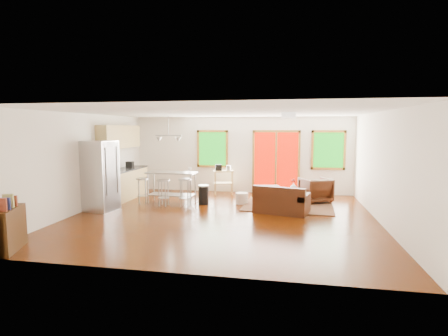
% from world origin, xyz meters
% --- Properties ---
extents(floor, '(7.50, 7.00, 0.02)m').
position_xyz_m(floor, '(0.00, 0.00, -0.01)').
color(floor, '#311101').
rests_on(floor, ground).
extents(ceiling, '(7.50, 7.00, 0.02)m').
position_xyz_m(ceiling, '(0.00, 0.00, 2.61)').
color(ceiling, white).
rests_on(ceiling, ground).
extents(back_wall, '(7.50, 0.02, 2.60)m').
position_xyz_m(back_wall, '(0.00, 3.51, 1.30)').
color(back_wall, silver).
rests_on(back_wall, ground).
extents(left_wall, '(0.02, 7.00, 2.60)m').
position_xyz_m(left_wall, '(-3.76, 0.00, 1.30)').
color(left_wall, silver).
rests_on(left_wall, ground).
extents(right_wall, '(0.02, 7.00, 2.60)m').
position_xyz_m(right_wall, '(3.76, 0.00, 1.30)').
color(right_wall, silver).
rests_on(right_wall, ground).
extents(front_wall, '(7.50, 0.02, 2.60)m').
position_xyz_m(front_wall, '(0.00, -3.51, 1.30)').
color(front_wall, silver).
rests_on(front_wall, ground).
extents(window_left, '(1.10, 0.05, 1.30)m').
position_xyz_m(window_left, '(-1.00, 3.46, 1.50)').
color(window_left, '#0C500B').
rests_on(window_left, back_wall).
extents(french_doors, '(1.60, 0.05, 2.10)m').
position_xyz_m(french_doors, '(1.20, 3.46, 1.10)').
color(french_doors, '#A40C00').
rests_on(french_doors, back_wall).
extents(window_right, '(1.10, 0.05, 1.30)m').
position_xyz_m(window_right, '(2.90, 3.46, 1.50)').
color(window_right, '#0C500B').
rests_on(window_right, back_wall).
extents(rug, '(2.58, 2.04, 0.02)m').
position_xyz_m(rug, '(1.63, 1.54, 0.01)').
color(rug, '#40522E').
rests_on(rug, floor).
extents(loveseat, '(1.51, 1.09, 0.73)m').
position_xyz_m(loveseat, '(1.46, 0.69, 0.29)').
color(loveseat, black).
rests_on(loveseat, floor).
extents(coffee_table, '(0.94, 0.60, 0.36)m').
position_xyz_m(coffee_table, '(1.66, 1.84, 0.31)').
color(coffee_table, '#311A08').
rests_on(coffee_table, floor).
extents(armchair, '(1.03, 1.00, 0.82)m').
position_xyz_m(armchair, '(2.43, 2.21, 0.41)').
color(armchair, black).
rests_on(armchair, floor).
extents(ottoman, '(0.78, 0.78, 0.44)m').
position_xyz_m(ottoman, '(1.06, 2.18, 0.22)').
color(ottoman, black).
rests_on(ottoman, floor).
extents(pouf, '(0.44, 0.44, 0.32)m').
position_xyz_m(pouf, '(0.29, 1.62, 0.16)').
color(pouf, beige).
rests_on(pouf, floor).
extents(vase, '(0.21, 0.22, 0.33)m').
position_xyz_m(vase, '(1.78, 2.02, 0.52)').
color(vase, silver).
rests_on(vase, coffee_table).
extents(book, '(0.21, 0.05, 0.28)m').
position_xyz_m(book, '(2.15, 1.97, 0.54)').
color(book, maroon).
rests_on(book, coffee_table).
extents(cabinets, '(0.64, 2.24, 2.30)m').
position_xyz_m(cabinets, '(-3.49, 1.70, 0.93)').
color(cabinets, tan).
rests_on(cabinets, floor).
extents(refrigerator, '(0.86, 0.84, 1.88)m').
position_xyz_m(refrigerator, '(-3.34, 0.10, 0.94)').
color(refrigerator, '#B7BABC').
rests_on(refrigerator, floor).
extents(island, '(1.48, 0.63, 0.93)m').
position_xyz_m(island, '(-1.78, 1.37, 0.64)').
color(island, '#B7BABC').
rests_on(island, floor).
extents(cup, '(0.13, 0.11, 0.11)m').
position_xyz_m(cup, '(-1.30, 1.66, 1.01)').
color(cup, white).
rests_on(cup, island).
extents(bar_stool_a, '(0.46, 0.46, 0.76)m').
position_xyz_m(bar_stool_a, '(-2.60, 1.10, 0.56)').
color(bar_stool_a, '#B7BABC').
rests_on(bar_stool_a, floor).
extents(bar_stool_b, '(0.39, 0.39, 0.76)m').
position_xyz_m(bar_stool_b, '(-1.88, 0.94, 0.57)').
color(bar_stool_b, '#B7BABC').
rests_on(bar_stool_b, floor).
extents(bar_stool_c, '(0.41, 0.41, 0.80)m').
position_xyz_m(bar_stool_c, '(-1.26, 0.97, 0.60)').
color(bar_stool_c, '#B7BABC').
rests_on(bar_stool_c, floor).
extents(trash_can, '(0.35, 0.35, 0.57)m').
position_xyz_m(trash_can, '(-0.80, 1.33, 0.29)').
color(trash_can, black).
rests_on(trash_can, floor).
extents(kitchen_cart, '(0.75, 0.59, 1.01)m').
position_xyz_m(kitchen_cart, '(-0.54, 2.99, 0.69)').
color(kitchen_cart, tan).
rests_on(kitchen_cart, floor).
extents(bookshelf, '(0.64, 0.95, 1.04)m').
position_xyz_m(bookshelf, '(-3.35, -3.10, 0.41)').
color(bookshelf, '#311A08').
rests_on(bookshelf, floor).
extents(ceiling_flush, '(0.35, 0.35, 0.12)m').
position_xyz_m(ceiling_flush, '(1.60, 0.60, 2.53)').
color(ceiling_flush, white).
rests_on(ceiling_flush, ceiling).
extents(pendant_light, '(0.80, 0.18, 0.79)m').
position_xyz_m(pendant_light, '(-1.90, 1.50, 1.90)').
color(pendant_light, gray).
rests_on(pendant_light, ceiling).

